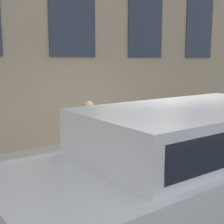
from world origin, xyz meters
TOP-DOWN VIEW (x-y plane):
  - ground_plane at (0.00, 0.00)m, footprint 80.00×80.00m
  - sidewalk at (1.52, 0.00)m, footprint 3.03×60.00m
  - fire_hydrant at (0.61, -0.03)m, footprint 0.32×0.43m
  - person at (1.16, 0.69)m, footprint 0.32×0.21m
  - parked_truck_white_near at (-1.46, 0.75)m, footprint 1.87×4.93m

SIDE VIEW (x-z plane):
  - ground_plane at x=0.00m, z-range 0.00..0.00m
  - sidewalk at x=1.52m, z-range 0.00..0.15m
  - fire_hydrant at x=0.61m, z-range 0.16..0.98m
  - person at x=1.16m, z-range 0.28..1.61m
  - parked_truck_white_near at x=-1.46m, z-range 0.14..1.83m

